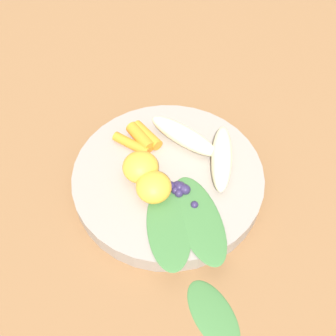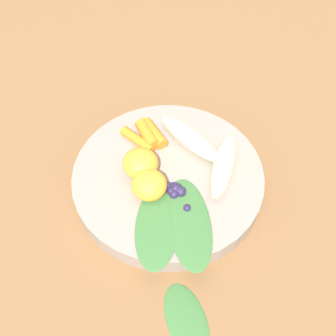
{
  "view_description": "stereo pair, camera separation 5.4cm",
  "coord_description": "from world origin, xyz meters",
  "px_view_note": "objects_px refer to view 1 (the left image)",
  "views": [
    {
      "loc": [
        0.21,
        -0.25,
        0.47
      ],
      "look_at": [
        0.0,
        0.0,
        0.04
      ],
      "focal_mm": 41.28,
      "sensor_mm": 36.0,
      "label": 1
    },
    {
      "loc": [
        0.25,
        -0.21,
        0.47
      ],
      "look_at": [
        0.0,
        0.0,
        0.04
      ],
      "focal_mm": 41.28,
      "sensor_mm": 36.0,
      "label": 2
    }
  ],
  "objects_px": {
    "banana_peeled_right": "(222,157)",
    "banana_peeled_left": "(183,136)",
    "bowl": "(168,178)",
    "kale_leaf_stray": "(213,314)",
    "orange_segment_near": "(154,187)"
  },
  "relations": [
    {
      "from": "banana_peeled_left",
      "to": "banana_peeled_right",
      "type": "relative_size",
      "value": 1.0
    },
    {
      "from": "banana_peeled_right",
      "to": "kale_leaf_stray",
      "type": "xyz_separation_m",
      "value": [
        0.12,
        -0.17,
        -0.04
      ]
    },
    {
      "from": "bowl",
      "to": "banana_peeled_left",
      "type": "distance_m",
      "value": 0.07
    },
    {
      "from": "kale_leaf_stray",
      "to": "banana_peeled_right",
      "type": "bearing_deg",
      "value": 145.53
    },
    {
      "from": "banana_peeled_right",
      "to": "kale_leaf_stray",
      "type": "bearing_deg",
      "value": -179.97
    },
    {
      "from": "banana_peeled_left",
      "to": "banana_peeled_right",
      "type": "distance_m",
      "value": 0.07
    },
    {
      "from": "orange_segment_near",
      "to": "bowl",
      "type": "bearing_deg",
      "value": 103.88
    },
    {
      "from": "banana_peeled_right",
      "to": "banana_peeled_left",
      "type": "bearing_deg",
      "value": 58.62
    },
    {
      "from": "kale_leaf_stray",
      "to": "bowl",
      "type": "bearing_deg",
      "value": 167.67
    },
    {
      "from": "bowl",
      "to": "kale_leaf_stray",
      "type": "xyz_separation_m",
      "value": [
        0.16,
        -0.11,
        -0.01
      ]
    },
    {
      "from": "banana_peeled_left",
      "to": "banana_peeled_right",
      "type": "xyz_separation_m",
      "value": [
        0.07,
        0.0,
        0.0
      ]
    },
    {
      "from": "orange_segment_near",
      "to": "kale_leaf_stray",
      "type": "xyz_separation_m",
      "value": [
        0.15,
        -0.07,
        -0.05
      ]
    },
    {
      "from": "bowl",
      "to": "banana_peeled_left",
      "type": "xyz_separation_m",
      "value": [
        -0.02,
        0.06,
        0.03
      ]
    },
    {
      "from": "banana_peeled_left",
      "to": "orange_segment_near",
      "type": "relative_size",
      "value": 2.44
    },
    {
      "from": "bowl",
      "to": "banana_peeled_left",
      "type": "relative_size",
      "value": 2.34
    }
  ]
}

